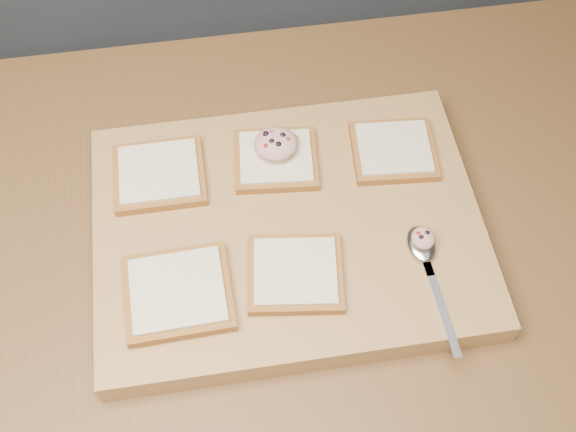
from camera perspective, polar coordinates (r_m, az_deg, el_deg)
name	(u,v)px	position (r m, az deg, el deg)	size (l,w,h in m)	color
island_counter	(278,365)	(1.36, -0.77, -11.69)	(2.00, 0.80, 0.90)	slate
cutting_board	(288,229)	(0.95, 0.00, -1.07)	(0.50, 0.38, 0.04)	#B0854B
bread_far_left	(159,174)	(0.98, -10.14, 3.27)	(0.12, 0.11, 0.02)	#A3672A
bread_far_center	(276,159)	(0.98, -0.97, 4.51)	(0.12, 0.11, 0.02)	#A3672A
bread_far_right	(394,150)	(1.00, 8.34, 5.14)	(0.12, 0.11, 0.02)	#A3672A
bread_near_left	(178,293)	(0.88, -8.69, -6.00)	(0.13, 0.12, 0.02)	#A3672A
bread_near_center	(295,273)	(0.88, 0.58, -4.55)	(0.13, 0.12, 0.02)	#A3672A
tuna_salad_dollop	(276,144)	(0.97, -0.96, 5.74)	(0.06, 0.06, 0.03)	#DDA08D
spoon	(424,253)	(0.92, 10.71, -2.89)	(0.04, 0.18, 0.01)	silver
spoon_salad	(423,238)	(0.91, 10.63, -1.72)	(0.03, 0.03, 0.02)	#DDA08D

